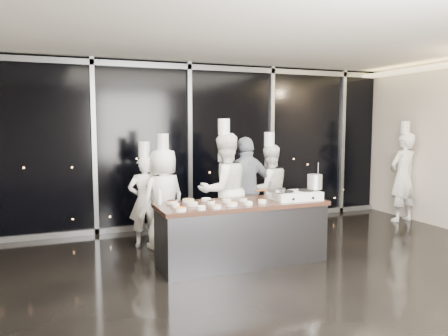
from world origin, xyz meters
The scene contains 15 objects.
ground centered at (0.00, 0.00, 0.00)m, with size 9.00×9.00×0.00m, color black.
room_shell centered at (0.18, 0.00, 2.25)m, with size 9.02×7.02×3.21m.
window_wall centered at (0.00, 3.43, 1.60)m, with size 8.90×0.11×3.20m.
demo_counter centered at (0.00, 0.90, 0.45)m, with size 2.46×0.86×0.90m.
stove centered at (0.83, 0.79, 0.96)m, with size 0.71×0.47×0.14m.
frying_pan centered at (0.49, 0.79, 1.06)m, with size 0.48×0.28×0.05m.
stock_pot centered at (1.15, 0.78, 1.15)m, with size 0.22×0.22×0.22m, color #BDBCBF.
prep_bowls centered at (-0.54, 0.88, 0.93)m, with size 1.38×0.72×0.05m.
squeeze_bottle centered at (-1.14, 1.17, 1.01)m, with size 0.06×0.06×0.22m.
chef_far_left centered at (-1.12, 2.29, 0.78)m, with size 0.58×0.41×1.73m.
chef_left centered at (-0.87, 2.07, 0.83)m, with size 0.94×0.79×1.86m.
chef_center centered at (0.08, 1.79, 0.94)m, with size 1.01×0.85×2.10m.
guest centered at (0.60, 2.04, 0.90)m, with size 1.10×0.57×1.80m.
chef_right centered at (1.15, 2.26, 0.83)m, with size 0.81×0.63×1.87m.
chef_side centered at (4.20, 2.15, 0.94)m, with size 0.72×0.52×2.07m.
Camera 1 is at (-2.54, -4.76, 2.04)m, focal length 35.00 mm.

